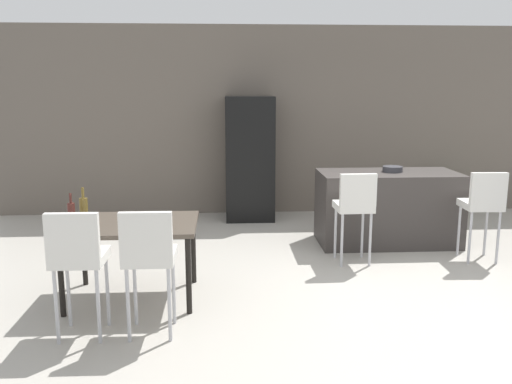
# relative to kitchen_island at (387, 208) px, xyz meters

# --- Properties ---
(ground_plane) EXTENTS (10.00, 10.00, 0.00)m
(ground_plane) POSITION_rel_kitchen_island_xyz_m (-0.62, -1.14, -0.46)
(ground_plane) COLOR #ADA89E
(back_wall) EXTENTS (10.00, 0.12, 2.90)m
(back_wall) POSITION_rel_kitchen_island_xyz_m (-0.62, 1.88, 0.99)
(back_wall) COLOR #665B51
(back_wall) RESTS_ON ground_plane
(kitchen_island) EXTENTS (1.74, 0.82, 0.92)m
(kitchen_island) POSITION_rel_kitchen_island_xyz_m (0.00, 0.00, 0.00)
(kitchen_island) COLOR #383330
(kitchen_island) RESTS_ON ground_plane
(bar_chair_left) EXTENTS (0.41, 0.41, 1.05)m
(bar_chair_left) POSITION_rel_kitchen_island_xyz_m (-0.62, -0.79, 0.24)
(bar_chair_left) COLOR silver
(bar_chair_left) RESTS_ON ground_plane
(bar_chair_middle) EXTENTS (0.42, 0.42, 1.05)m
(bar_chair_middle) POSITION_rel_kitchen_island_xyz_m (0.85, -0.79, 0.24)
(bar_chair_middle) COLOR silver
(bar_chair_middle) RESTS_ON ground_plane
(dining_table) EXTENTS (1.22, 0.89, 0.74)m
(dining_table) POSITION_rel_kitchen_island_xyz_m (-2.94, -1.67, 0.21)
(dining_table) COLOR #4C4238
(dining_table) RESTS_ON ground_plane
(dining_chair_near) EXTENTS (0.40, 0.40, 1.05)m
(dining_chair_near) POSITION_rel_kitchen_island_xyz_m (-3.22, -2.48, 0.24)
(dining_chair_near) COLOR silver
(dining_chair_near) RESTS_ON ground_plane
(dining_chair_far) EXTENTS (0.40, 0.40, 1.05)m
(dining_chair_far) POSITION_rel_kitchen_island_xyz_m (-2.67, -2.48, 0.24)
(dining_chair_far) COLOR silver
(dining_chair_far) RESTS_ON ground_plane
(wine_bottle_left) EXTENTS (0.06, 0.06, 0.33)m
(wine_bottle_left) POSITION_rel_kitchen_island_xyz_m (-3.41, -1.90, 0.41)
(wine_bottle_left) COLOR #471E19
(wine_bottle_left) RESTS_ON dining_table
(wine_bottle_middle) EXTENTS (0.07, 0.07, 0.35)m
(wine_bottle_middle) POSITION_rel_kitchen_island_xyz_m (-3.34, -1.73, 0.41)
(wine_bottle_middle) COLOR brown
(wine_bottle_middle) RESTS_ON dining_table
(wine_glass_right) EXTENTS (0.07, 0.07, 0.17)m
(wine_glass_right) POSITION_rel_kitchen_island_xyz_m (-3.39, -1.59, 0.40)
(wine_glass_right) COLOR silver
(wine_glass_right) RESTS_ON dining_table
(refrigerator) EXTENTS (0.72, 0.68, 1.84)m
(refrigerator) POSITION_rel_kitchen_island_xyz_m (-1.69, 1.44, 0.46)
(refrigerator) COLOR black
(refrigerator) RESTS_ON ground_plane
(fruit_bowl) EXTENTS (0.25, 0.25, 0.07)m
(fruit_bowl) POSITION_rel_kitchen_island_xyz_m (0.05, 0.03, 0.50)
(fruit_bowl) COLOR #333338
(fruit_bowl) RESTS_ON kitchen_island
(potted_plant) EXTENTS (0.42, 0.42, 0.62)m
(potted_plant) POSITION_rel_kitchen_island_xyz_m (1.39, 1.43, -0.10)
(potted_plant) COLOR #38383D
(potted_plant) RESTS_ON ground_plane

